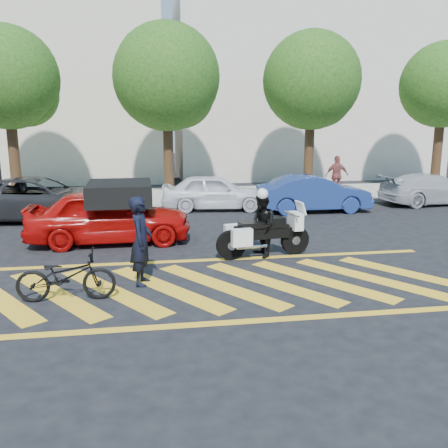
{
  "coord_description": "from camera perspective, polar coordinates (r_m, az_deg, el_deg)",
  "views": [
    {
      "loc": [
        -0.89,
        -9.33,
        3.33
      ],
      "look_at": [
        0.78,
        1.22,
        1.05
      ],
      "focal_mm": 38.0,
      "sensor_mm": 36.0,
      "label": 1
    }
  ],
  "objects": [
    {
      "name": "ground",
      "position": [
        9.94,
        -3.39,
        -7.53
      ],
      "size": [
        90.0,
        90.0,
        0.0
      ],
      "primitive_type": "plane",
      "color": "black",
      "rests_on": "ground"
    },
    {
      "name": "sidewalk",
      "position": [
        21.59,
        -6.57,
        3.3
      ],
      "size": [
        60.0,
        5.0,
        0.15
      ],
      "primitive_type": "cube",
      "color": "#9E998E",
      "rests_on": "ground"
    },
    {
      "name": "crosswalk",
      "position": [
        9.94,
        -3.62,
        -7.52
      ],
      "size": [
        12.33,
        4.0,
        0.01
      ],
      "color": "gold",
      "rests_on": "ground"
    },
    {
      "name": "building_left",
      "position": [
        31.19,
        -22.92,
        14.2
      ],
      "size": [
        16.0,
        8.0,
        10.0
      ],
      "primitive_type": "cube",
      "color": "beige",
      "rests_on": "ground"
    },
    {
      "name": "building_right",
      "position": [
        31.97,
        9.37,
        15.79
      ],
      "size": [
        16.0,
        8.0,
        11.0
      ],
      "primitive_type": "cube",
      "color": "beige",
      "rests_on": "ground"
    },
    {
      "name": "tree_left",
      "position": [
        22.14,
        -24.24,
        15.34
      ],
      "size": [
        4.2,
        4.2,
        7.26
      ],
      "color": "black",
      "rests_on": "ground"
    },
    {
      "name": "tree_center",
      "position": [
        21.49,
        -6.55,
        16.69
      ],
      "size": [
        4.6,
        4.6,
        7.56
      ],
      "color": "black",
      "rests_on": "ground"
    },
    {
      "name": "tree_right",
      "position": [
        22.74,
        10.74,
        16.18
      ],
      "size": [
        4.4,
        4.4,
        7.41
      ],
      "color": "black",
      "rests_on": "ground"
    },
    {
      "name": "tree_far_right",
      "position": [
        25.63,
        25.02,
        14.57
      ],
      "size": [
        4.0,
        4.0,
        7.1
      ],
      "color": "black",
      "rests_on": "ground"
    },
    {
      "name": "officer_bike",
      "position": [
        9.98,
        -9.95,
        -2.02
      ],
      "size": [
        0.55,
        0.75,
        1.87
      ],
      "primitive_type": "imported",
      "rotation": [
        0.0,
        0.0,
        1.4
      ],
      "color": "black",
      "rests_on": "ground"
    },
    {
      "name": "bicycle",
      "position": [
        9.52,
        -18.48,
        -5.97
      ],
      "size": [
        1.85,
        0.67,
        0.97
      ],
      "primitive_type": "imported",
      "rotation": [
        0.0,
        0.0,
        1.56
      ],
      "color": "black",
      "rests_on": "ground"
    },
    {
      "name": "police_motorcycle",
      "position": [
        11.97,
        4.63,
        -1.19
      ],
      "size": [
        2.48,
        0.92,
        1.1
      ],
      "rotation": [
        0.0,
        0.0,
        0.15
      ],
      "color": "black",
      "rests_on": "ground"
    },
    {
      "name": "officer_moto",
      "position": [
        11.93,
        4.57,
        -0.19
      ],
      "size": [
        0.72,
        0.87,
        1.62
      ],
      "primitive_type": "imported",
      "rotation": [
        0.0,
        0.0,
        -1.42
      ],
      "color": "black",
      "rests_on": "ground"
    },
    {
      "name": "red_convertible",
      "position": [
        13.71,
        -13.62,
        0.95
      ],
      "size": [
        4.56,
        1.92,
        1.54
      ],
      "primitive_type": "imported",
      "rotation": [
        0.0,
        0.0,
        1.59
      ],
      "color": "#AC0907",
      "rests_on": "ground"
    },
    {
      "name": "parked_mid_left",
      "position": [
        17.73,
        -21.36,
        2.85
      ],
      "size": [
        5.61,
        3.01,
        1.5
      ],
      "primitive_type": "imported",
      "rotation": [
        0.0,
        0.0,
        1.47
      ],
      "color": "black",
      "rests_on": "ground"
    },
    {
      "name": "parked_mid_right",
      "position": [
        18.51,
        -1.15,
        3.87
      ],
      "size": [
        4.25,
        2.07,
        1.4
      ],
      "primitive_type": "imported",
      "rotation": [
        0.0,
        0.0,
        1.46
      ],
      "color": "silver",
      "rests_on": "ground"
    },
    {
      "name": "parked_right",
      "position": [
        18.4,
        10.76,
        3.62
      ],
      "size": [
        4.25,
        1.5,
        1.4
      ],
      "primitive_type": "imported",
      "rotation": [
        0.0,
        0.0,
        1.58
      ],
      "color": "navy",
      "rests_on": "ground"
    },
    {
      "name": "parked_far_right",
      "position": [
        21.57,
        23.63,
        3.87
      ],
      "size": [
        4.58,
        2.3,
        1.28
      ],
      "primitive_type": "imported",
      "rotation": [
        0.0,
        0.0,
        1.69
      ],
      "color": "#A3A4AA",
      "rests_on": "ground"
    },
    {
      "name": "pedestrian_right",
      "position": [
        21.94,
        13.42,
        5.71
      ],
      "size": [
        1.06,
        0.51,
        1.76
      ],
      "primitive_type": "imported",
      "rotation": [
        0.0,
        0.0,
        3.07
      ],
      "color": "#954944",
      "rests_on": "sidewalk"
    }
  ]
}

